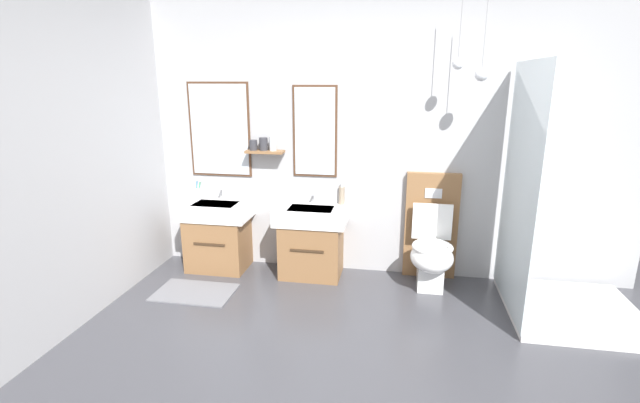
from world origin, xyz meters
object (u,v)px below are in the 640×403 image
vanity_sink_left (218,234)px  toothbrush_cup (199,192)px  vanity_sink_right (312,239)px  toilet (431,245)px  soap_dispenser (342,195)px  shower_tray (553,267)px

vanity_sink_left → toothbrush_cup: toothbrush_cup is taller
vanity_sink_right → toilet: 1.10m
vanity_sink_left → soap_dispenser: (1.19, 0.16, 0.40)m
vanity_sink_right → soap_dispenser: soap_dispenser is taller
vanity_sink_left → toilet: 2.03m
shower_tray → toothbrush_cup: bearing=170.5°
vanity_sink_right → toilet: size_ratio=0.67×
vanity_sink_left → soap_dispenser: soap_dispenser is taller
vanity_sink_left → toilet: (2.03, -0.01, 0.02)m
toilet → toothbrush_cup: size_ratio=4.92×
shower_tray → toilet: bearing=157.7°
vanity_sink_left → toothbrush_cup: (-0.25, 0.15, 0.37)m
toilet → shower_tray: (0.91, -0.37, 0.02)m
toothbrush_cup → vanity_sink_left: bearing=-31.2°
toilet → soap_dispenser: bearing=168.5°
toothbrush_cup → soap_dispenser: soap_dispenser is taller
soap_dispenser → shower_tray: bearing=-17.3°
toilet → shower_tray: shower_tray is taller
vanity_sink_right → soap_dispenser: 0.51m
toilet → soap_dispenser: 0.94m
toilet → toothbrush_cup: bearing=176.0°
vanity_sink_left → shower_tray: size_ratio=0.34×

